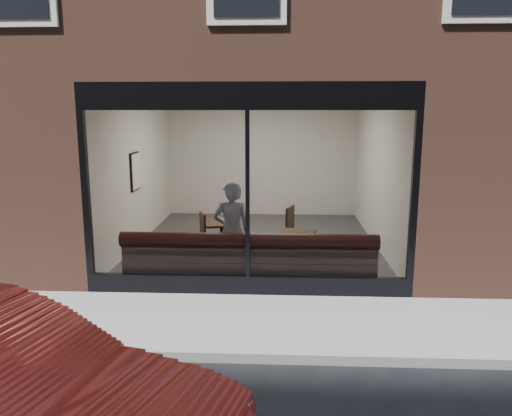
{
  "coord_description": "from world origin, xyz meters",
  "views": [
    {
      "loc": [
        0.48,
        -5.25,
        2.81
      ],
      "look_at": [
        0.11,
        2.4,
        1.29
      ],
      "focal_mm": 35.0,
      "sensor_mm": 36.0,
      "label": 1
    }
  ],
  "objects_px": {
    "cafe_table_left": "(222,223)",
    "cafe_chair_right": "(281,241)",
    "cafe_chair_left": "(193,251)",
    "cafe_table_right": "(296,233)",
    "banquette": "(249,272)",
    "person": "(232,232)"
  },
  "relations": [
    {
      "from": "banquette",
      "to": "cafe_chair_left",
      "type": "xyz_separation_m",
      "value": [
        -1.11,
        1.1,
        0.01
      ]
    },
    {
      "from": "cafe_table_left",
      "to": "cafe_table_right",
      "type": "bearing_deg",
      "value": -27.88
    },
    {
      "from": "cafe_chair_left",
      "to": "cafe_table_right",
      "type": "bearing_deg",
      "value": 142.58
    },
    {
      "from": "cafe_chair_right",
      "to": "cafe_table_left",
      "type": "bearing_deg",
      "value": 50.66
    },
    {
      "from": "cafe_chair_left",
      "to": "cafe_chair_right",
      "type": "xyz_separation_m",
      "value": [
        1.61,
        0.84,
        0.0
      ]
    },
    {
      "from": "banquette",
      "to": "cafe_chair_left",
      "type": "height_order",
      "value": "banquette"
    },
    {
      "from": "cafe_table_right",
      "to": "cafe_table_left",
      "type": "bearing_deg",
      "value": 152.12
    },
    {
      "from": "banquette",
      "to": "person",
      "type": "distance_m",
      "value": 0.73
    },
    {
      "from": "person",
      "to": "cafe_chair_left",
      "type": "relative_size",
      "value": 4.49
    },
    {
      "from": "banquette",
      "to": "cafe_chair_right",
      "type": "distance_m",
      "value": 2.01
    },
    {
      "from": "cafe_chair_right",
      "to": "person",
      "type": "bearing_deg",
      "value": 83.06
    },
    {
      "from": "cafe_table_right",
      "to": "cafe_chair_right",
      "type": "relative_size",
      "value": 1.31
    },
    {
      "from": "cafe_table_left",
      "to": "cafe_chair_right",
      "type": "xyz_separation_m",
      "value": [
        1.09,
        0.68,
        -0.5
      ]
    },
    {
      "from": "cafe_table_right",
      "to": "cafe_chair_right",
      "type": "xyz_separation_m",
      "value": [
        -0.25,
        1.39,
        -0.5
      ]
    },
    {
      "from": "banquette",
      "to": "cafe_chair_left",
      "type": "bearing_deg",
      "value": 135.23
    },
    {
      "from": "banquette",
      "to": "person",
      "type": "height_order",
      "value": "person"
    },
    {
      "from": "banquette",
      "to": "cafe_chair_right",
      "type": "xyz_separation_m",
      "value": [
        0.51,
        1.94,
        0.01
      ]
    },
    {
      "from": "cafe_table_left",
      "to": "cafe_chair_left",
      "type": "relative_size",
      "value": 1.63
    },
    {
      "from": "cafe_table_left",
      "to": "cafe_chair_right",
      "type": "height_order",
      "value": "cafe_table_left"
    },
    {
      "from": "cafe_table_right",
      "to": "cafe_chair_left",
      "type": "distance_m",
      "value": 2.01
    },
    {
      "from": "person",
      "to": "cafe_table_right",
      "type": "distance_m",
      "value": 1.11
    },
    {
      "from": "person",
      "to": "cafe_chair_left",
      "type": "height_order",
      "value": "person"
    }
  ]
}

